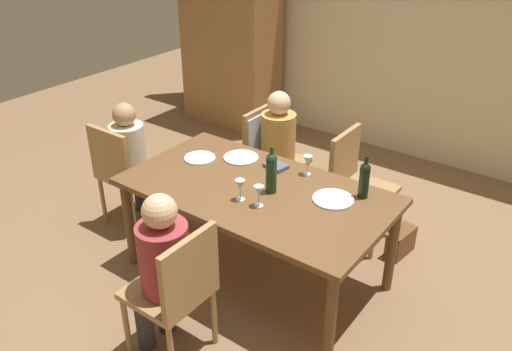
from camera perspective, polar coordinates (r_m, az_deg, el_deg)
The scene contains 21 objects.
ground_plane at distance 4.05m, azimuth 0.00°, elevation -10.68°, with size 10.00×10.00×0.00m, color #846647.
rear_room_partition at distance 5.69m, azimuth 16.98°, elevation 15.04°, with size 6.40×0.12×2.70m, color beige.
armoire_cabinet at distance 6.34m, azimuth -2.78°, elevation 15.12°, with size 1.18×0.62×2.18m.
dining_table at distance 3.66m, azimuth 0.00°, elevation -2.46°, with size 1.86×1.02×0.75m.
chair_far_left at distance 4.62m, azimuth 1.13°, elevation 3.32°, with size 0.46×0.44×0.92m.
chair_left_end at distance 4.48m, azimuth -14.29°, elevation 0.69°, with size 0.44×0.44×0.92m.
chair_near at distance 3.15m, azimuth -8.53°, elevation -11.87°, with size 0.44×0.44×0.92m.
chair_far_right at distance 4.26m, azimuth 10.75°, elevation -0.44°, with size 0.44×0.44×0.92m.
person_woman_host at distance 4.52m, azimuth 2.68°, elevation 3.43°, with size 0.34×0.30×1.11m.
person_man_bearded at distance 4.50m, azimuth -13.36°, elevation 2.34°, with size 0.28×0.33×1.08m.
person_man_guest at distance 3.14m, azimuth -10.18°, elevation -9.42°, with size 0.35×0.30×1.12m.
wine_bottle_tall_green at distance 3.51m, azimuth 1.67°, elevation 0.42°, with size 0.07×0.07×0.34m.
wine_bottle_dark_red at distance 3.53m, azimuth 11.68°, elevation -0.38°, with size 0.07×0.07×0.31m.
wine_glass_near_left at distance 3.37m, azimuth 0.31°, elevation -1.78°, with size 0.07×0.07×0.15m.
wine_glass_centre at distance 3.44m, azimuth -1.72°, elevation -1.11°, with size 0.07×0.07×0.15m.
wine_glass_near_right at distance 3.77m, azimuth 5.62°, elevation 1.57°, with size 0.07×0.07×0.15m.
dinner_plate_host at distance 4.04m, azimuth -6.13°, elevation 1.91°, with size 0.24×0.24×0.01m, color white.
dinner_plate_guest_left at distance 3.52m, azimuth 8.36°, elevation -2.57°, with size 0.28×0.28×0.01m, color white.
dinner_plate_guest_right at distance 4.03m, azimuth -1.64°, elevation 1.96°, with size 0.27×0.27×0.01m, color silver.
folded_napkin at distance 3.89m, azimuth 2.19°, elevation 1.04°, with size 0.16×0.12×0.03m, color #4C5B75.
handbag at distance 4.35m, azimuth 15.41°, elevation -6.98°, with size 0.28×0.12×0.22m, color brown.
Camera 1 is at (1.86, -2.53, 2.56)m, focal length 36.86 mm.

